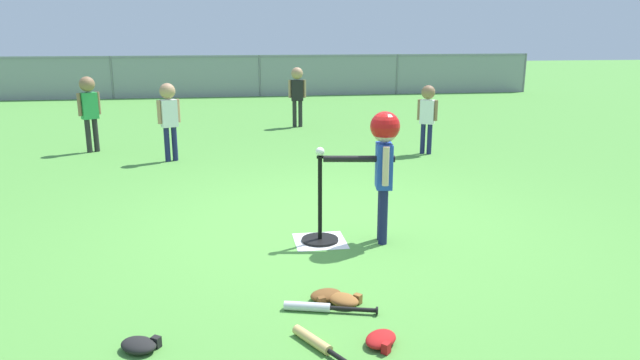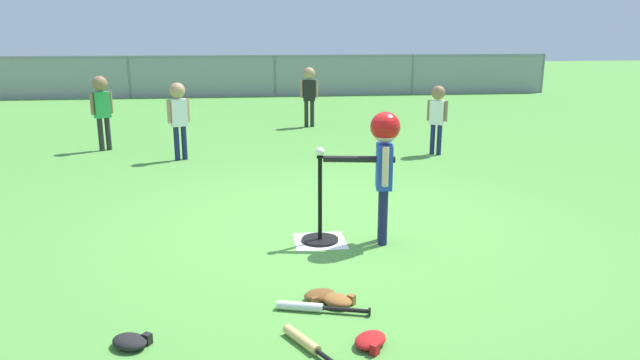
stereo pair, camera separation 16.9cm
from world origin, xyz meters
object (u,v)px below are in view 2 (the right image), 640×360
glove_outfield_drop (320,296)px  glove_tossed_aside (338,300)px  batter_child (384,151)px  glove_near_bats (371,340)px  fielder_near_right (101,103)px  glove_by_plate (131,341)px  spare_bat_wood (308,344)px  fielder_deep_left (437,111)px  batting_tee (320,227)px  baseball_on_tee (320,152)px  spare_bat_silver (310,307)px  fielder_deep_center (309,89)px  fielder_deep_right (178,111)px

glove_outfield_drop → glove_tossed_aside: bearing=-36.9°
batter_child → glove_near_bats: batter_child is taller
glove_near_bats → glove_tossed_aside: 0.54m
batter_child → fielder_near_right: size_ratio=1.00×
glove_by_plate → glove_outfield_drop: 1.24m
spare_bat_wood → glove_by_plate: glove_by_plate is taller
fielder_deep_left → glove_near_bats: 5.57m
batting_tee → baseball_on_tee: size_ratio=10.25×
spare_bat_silver → glove_tossed_aside: 0.20m
glove_near_bats → glove_by_plate: bearing=173.6°
fielder_deep_left → glove_outfield_drop: size_ratio=3.98×
spare_bat_wood → glove_near_bats: (0.36, -0.01, 0.01)m
fielder_deep_left → fielder_near_right: bearing=169.5°
glove_by_plate → glove_outfield_drop: bearing=21.7°
fielder_near_right → spare_bat_silver: 6.20m
fielder_deep_left → glove_near_bats: bearing=-111.7°
baseball_on_tee → glove_outfield_drop: size_ratio=0.29×
batting_tee → batter_child: (0.52, -0.08, 0.68)m
baseball_on_tee → spare_bat_wood: (-0.28, -1.72, -0.77)m
fielder_deep_center → fielder_near_right: (-3.34, -1.89, 0.00)m
batting_tee → spare_bat_silver: (-0.22, -1.27, -0.10)m
glove_by_plate → glove_tossed_aside: bearing=16.5°
fielder_near_right → batter_child: bearing=-53.0°
spare_bat_silver → glove_outfield_drop: (0.08, 0.15, 0.01)m
glove_near_bats → glove_outfield_drop: bearing=110.0°
fielder_deep_right → glove_by_plate: 5.12m
fielder_near_right → spare_bat_wood: fielder_near_right is taller
batting_tee → fielder_deep_right: size_ratio=0.70×
baseball_on_tee → glove_by_plate: 2.18m
spare_bat_wood → glove_by_plate: 1.02m
fielder_near_right → glove_tossed_aside: size_ratio=4.20×
batter_child → glove_near_bats: (-0.44, -1.65, -0.77)m
baseball_on_tee → spare_bat_wood: 1.91m
fielder_near_right → fielder_deep_right: (1.23, -0.83, -0.03)m
fielder_deep_right → glove_tossed_aside: 4.99m
glove_tossed_aside → batter_child: bearing=63.9°
fielder_deep_right → glove_tossed_aside: size_ratio=4.04×
baseball_on_tee → glove_outfield_drop: 1.36m
glove_outfield_drop → fielder_deep_right: bearing=107.2°
fielder_deep_left → glove_near_bats: fielder_deep_left is taller
fielder_deep_right → fielder_deep_left: bearing=-1.3°
fielder_deep_center → spare_bat_wood: bearing=-95.9°
baseball_on_tee → spare_bat_wood: baseball_on_tee is taller
batter_child → spare_bat_wood: 1.98m
fielder_deep_right → glove_near_bats: size_ratio=4.04×
fielder_deep_left → glove_near_bats: size_ratio=3.77×
glove_by_plate → baseball_on_tee: bearing=50.8°
spare_bat_wood → glove_outfield_drop: 0.62m
fielder_deep_center → fielder_deep_left: fielder_deep_center is taller
baseball_on_tee → glove_near_bats: (0.08, -1.73, -0.76)m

